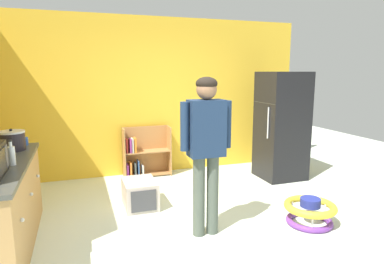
{
  "coord_description": "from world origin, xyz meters",
  "views": [
    {
      "loc": [
        -1.39,
        -3.45,
        1.78
      ],
      "look_at": [
        -0.09,
        0.37,
        1.05
      ],
      "focal_mm": 31.48,
      "sensor_mm": 36.0,
      "label": 1
    }
  ],
  "objects_px": {
    "refrigerator": "(281,126)",
    "bookshelf": "(143,155)",
    "pet_carrier": "(140,194)",
    "crock_pot": "(12,141)",
    "blue_cup": "(25,141)",
    "yellow_cup": "(1,157)",
    "baby_walker": "(310,211)",
    "standing_person": "(206,141)",
    "clear_bottle": "(11,155)"
  },
  "relations": [
    {
      "from": "baby_walker",
      "to": "yellow_cup",
      "type": "bearing_deg",
      "value": 169.65
    },
    {
      "from": "standing_person",
      "to": "yellow_cup",
      "type": "height_order",
      "value": "standing_person"
    },
    {
      "from": "standing_person",
      "to": "clear_bottle",
      "type": "xyz_separation_m",
      "value": [
        -1.89,
        0.23,
        -0.05
      ]
    },
    {
      "from": "bookshelf",
      "to": "baby_walker",
      "type": "bearing_deg",
      "value": -59.39
    },
    {
      "from": "bookshelf",
      "to": "standing_person",
      "type": "bearing_deg",
      "value": -84.05
    },
    {
      "from": "bookshelf",
      "to": "yellow_cup",
      "type": "relative_size",
      "value": 8.95
    },
    {
      "from": "pet_carrier",
      "to": "crock_pot",
      "type": "height_order",
      "value": "crock_pot"
    },
    {
      "from": "refrigerator",
      "to": "baby_walker",
      "type": "height_order",
      "value": "refrigerator"
    },
    {
      "from": "pet_carrier",
      "to": "crock_pot",
      "type": "xyz_separation_m",
      "value": [
        -1.44,
        -0.08,
        0.83
      ]
    },
    {
      "from": "baby_walker",
      "to": "clear_bottle",
      "type": "bearing_deg",
      "value": 172.6
    },
    {
      "from": "standing_person",
      "to": "baby_walker",
      "type": "height_order",
      "value": "standing_person"
    },
    {
      "from": "refrigerator",
      "to": "bookshelf",
      "type": "xyz_separation_m",
      "value": [
        -2.18,
        0.83,
        -0.52
      ]
    },
    {
      "from": "standing_person",
      "to": "clear_bottle",
      "type": "relative_size",
      "value": 7.02
    },
    {
      "from": "blue_cup",
      "to": "pet_carrier",
      "type": "bearing_deg",
      "value": -7.78
    },
    {
      "from": "refrigerator",
      "to": "blue_cup",
      "type": "relative_size",
      "value": 18.74
    },
    {
      "from": "clear_bottle",
      "to": "bookshelf",
      "type": "bearing_deg",
      "value": 52.03
    },
    {
      "from": "clear_bottle",
      "to": "blue_cup",
      "type": "height_order",
      "value": "clear_bottle"
    },
    {
      "from": "pet_carrier",
      "to": "yellow_cup",
      "type": "bearing_deg",
      "value": -158.59
    },
    {
      "from": "baby_walker",
      "to": "pet_carrier",
      "type": "height_order",
      "value": "pet_carrier"
    },
    {
      "from": "bookshelf",
      "to": "crock_pot",
      "type": "xyz_separation_m",
      "value": [
        -1.75,
        -1.43,
        0.64
      ]
    },
    {
      "from": "standing_person",
      "to": "pet_carrier",
      "type": "height_order",
      "value": "standing_person"
    },
    {
      "from": "refrigerator",
      "to": "standing_person",
      "type": "xyz_separation_m",
      "value": [
        -1.94,
        -1.51,
        0.16
      ]
    },
    {
      "from": "crock_pot",
      "to": "bookshelf",
      "type": "bearing_deg",
      "value": 39.15
    },
    {
      "from": "standing_person",
      "to": "crock_pot",
      "type": "relative_size",
      "value": 5.99
    },
    {
      "from": "refrigerator",
      "to": "standing_person",
      "type": "relative_size",
      "value": 1.03
    },
    {
      "from": "clear_bottle",
      "to": "blue_cup",
      "type": "distance_m",
      "value": 0.95
    },
    {
      "from": "pet_carrier",
      "to": "yellow_cup",
      "type": "distance_m",
      "value": 1.75
    },
    {
      "from": "pet_carrier",
      "to": "yellow_cup",
      "type": "height_order",
      "value": "yellow_cup"
    },
    {
      "from": "blue_cup",
      "to": "yellow_cup",
      "type": "height_order",
      "value": "same"
    },
    {
      "from": "refrigerator",
      "to": "pet_carrier",
      "type": "relative_size",
      "value": 3.22
    },
    {
      "from": "blue_cup",
      "to": "yellow_cup",
      "type": "distance_m",
      "value": 0.77
    },
    {
      "from": "refrigerator",
      "to": "baby_walker",
      "type": "relative_size",
      "value": 2.95
    },
    {
      "from": "standing_person",
      "to": "blue_cup",
      "type": "bearing_deg",
      "value": 148.27
    },
    {
      "from": "pet_carrier",
      "to": "refrigerator",
      "type": "bearing_deg",
      "value": 11.72
    },
    {
      "from": "baby_walker",
      "to": "standing_person",
      "type": "bearing_deg",
      "value": 171.91
    },
    {
      "from": "crock_pot",
      "to": "refrigerator",
      "type": "bearing_deg",
      "value": 8.56
    },
    {
      "from": "bookshelf",
      "to": "baby_walker",
      "type": "relative_size",
      "value": 1.41
    },
    {
      "from": "pet_carrier",
      "to": "crock_pot",
      "type": "relative_size",
      "value": 1.91
    },
    {
      "from": "baby_walker",
      "to": "clear_bottle",
      "type": "distance_m",
      "value": 3.28
    },
    {
      "from": "baby_walker",
      "to": "blue_cup",
      "type": "xyz_separation_m",
      "value": [
        -3.15,
        1.35,
        0.79
      ]
    },
    {
      "from": "blue_cup",
      "to": "bookshelf",
      "type": "bearing_deg",
      "value": 35.12
    },
    {
      "from": "clear_bottle",
      "to": "yellow_cup",
      "type": "xyz_separation_m",
      "value": [
        -0.12,
        0.19,
        -0.05
      ]
    },
    {
      "from": "refrigerator",
      "to": "baby_walker",
      "type": "bearing_deg",
      "value": -112.33
    },
    {
      "from": "bookshelf",
      "to": "yellow_cup",
      "type": "bearing_deg",
      "value": -132.61
    },
    {
      "from": "crock_pot",
      "to": "baby_walker",
      "type": "bearing_deg",
      "value": -18.64
    },
    {
      "from": "blue_cup",
      "to": "refrigerator",
      "type": "bearing_deg",
      "value": 4.95
    },
    {
      "from": "baby_walker",
      "to": "yellow_cup",
      "type": "relative_size",
      "value": 6.36
    },
    {
      "from": "refrigerator",
      "to": "clear_bottle",
      "type": "distance_m",
      "value": 4.04
    },
    {
      "from": "baby_walker",
      "to": "pet_carrier",
      "type": "bearing_deg",
      "value": 146.98
    },
    {
      "from": "baby_walker",
      "to": "blue_cup",
      "type": "height_order",
      "value": "blue_cup"
    }
  ]
}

